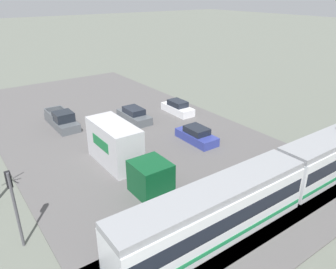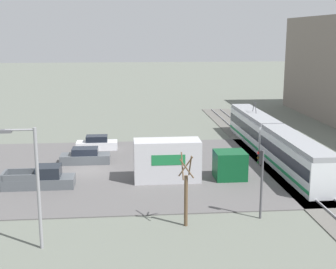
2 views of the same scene
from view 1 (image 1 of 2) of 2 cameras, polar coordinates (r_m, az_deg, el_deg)
name	(u,v)px [view 1 (image 1 of 2)]	position (r m, az deg, el deg)	size (l,w,h in m)	color
ground_plane	(116,128)	(34.79, -9.02, 1.18)	(320.00, 320.00, 0.00)	#60665B
road_surface	(116,127)	(34.77, -9.02, 1.25)	(22.32, 44.90, 0.08)	#565454
rail_bed	(249,216)	(22.13, 13.86, -13.66)	(66.48, 4.40, 0.22)	#5B5954
light_rail_tram	(286,177)	(23.67, 19.92, -7.01)	(26.37, 2.56, 4.46)	silver
box_truck	(122,151)	(25.98, -7.97, -2.84)	(2.43, 9.47, 3.49)	#0C4723
pickup_truck	(62,120)	(36.05, -17.98, 2.37)	(1.98, 5.66, 1.76)	#4C5156
sedan_car_0	(134,115)	(35.98, -5.94, 3.33)	(1.87, 4.68, 1.48)	#4C5156
sedan_car_1	(197,135)	(31.03, 4.99, -0.16)	(1.88, 4.34, 1.42)	navy
sedan_car_2	(178,108)	(38.13, 1.68, 4.66)	(1.72, 4.33, 1.49)	silver
traffic_light_pole	(13,199)	(19.55, -25.34, -10.14)	(0.28, 0.47, 4.74)	#47474C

